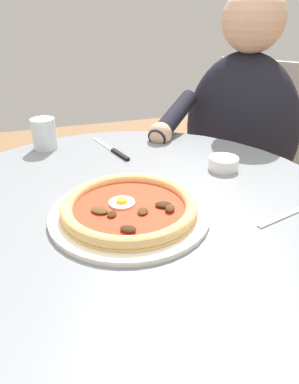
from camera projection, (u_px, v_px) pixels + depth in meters
name	position (u px, v px, depth m)	size (l,w,h in m)	color
dining_table	(132.00, 262.00, 0.81)	(0.92, 0.92, 0.75)	gray
pizza_on_plate	(129.00, 209.00, 0.68)	(0.31, 0.31, 0.03)	white
water_glass	(44.00, 136.00, 0.99)	(0.07, 0.07, 0.09)	silver
steak_knife	(115.00, 151.00, 0.98)	(0.06, 0.20, 0.01)	silver
ramekin_capers	(224.00, 163.00, 0.87)	(0.07, 0.07, 0.03)	white
fork_utensil	(288.00, 214.00, 0.69)	(0.16, 0.05, 0.00)	#BCBCC1
diner_person	(233.00, 179.00, 1.33)	(0.59, 0.45, 1.16)	#282833
cafe_chair_diner	(248.00, 160.00, 1.43)	(0.60, 0.60, 0.92)	beige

